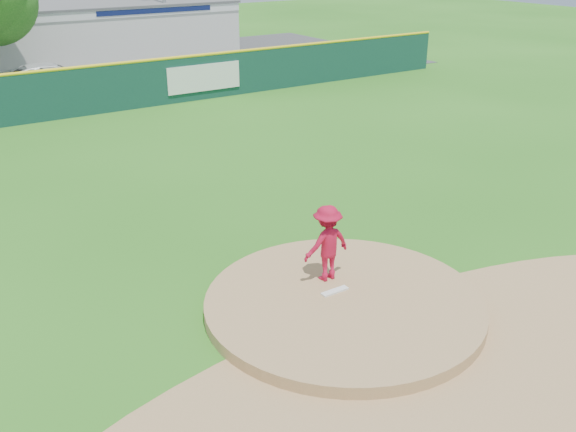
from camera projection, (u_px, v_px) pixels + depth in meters
ground at (344, 309)px, 12.70m from camera, size 120.00×120.00×0.00m
pitchers_mound at (344, 309)px, 12.70m from camera, size 5.50×5.50×0.50m
pitching_rubber at (335, 291)px, 12.83m from camera, size 0.60×0.15×0.04m
infield_dirt_arc at (458, 391)px, 10.40m from camera, size 15.40×15.40×0.01m
parking_lot at (24, 81)px, 33.38m from camera, size 44.00×16.00×0.02m
pitcher at (327, 243)px, 13.05m from camera, size 1.05×0.61×1.62m
van at (53, 77)px, 30.60m from camera, size 5.14×2.74×1.37m
pool_building_grp at (102, 29)px, 39.60m from camera, size 15.20×8.20×3.31m
outfield_fence at (71, 91)px, 26.06m from camera, size 40.00×0.14×2.07m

